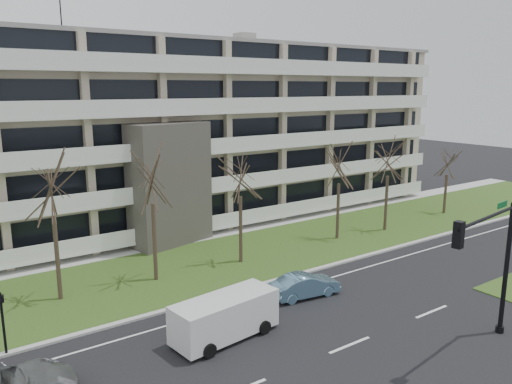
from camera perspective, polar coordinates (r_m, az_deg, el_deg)
ground at (r=24.10m, az=10.66°, el=-16.81°), size 160.00×160.00×0.00m
grass_verge at (r=33.58m, az=-5.50°, el=-8.13°), size 90.00×10.00×0.06m
curb at (r=29.61m, az=-0.63°, el=-10.83°), size 90.00×0.35×0.12m
sidewalk at (r=38.22m, az=-9.60°, el=-5.72°), size 90.00×2.00×0.08m
lane_edge_line at (r=28.50m, az=1.11°, el=-11.88°), size 90.00×0.12×0.01m
apartment_building at (r=42.92m, az=-13.92°, el=6.36°), size 60.50×15.10×18.75m
blue_sedan at (r=28.44m, az=5.62°, el=-10.57°), size 4.15×1.94×1.32m
white_van at (r=23.88m, az=-3.44°, el=-13.68°), size 5.35×2.58×2.00m
traffic_signal at (r=24.23m, az=25.34°, el=-6.61°), size 5.68×1.11×6.62m
pedestrian_signal at (r=24.64m, az=-27.01°, el=-12.48°), size 0.30×0.26×2.93m
tree_2 at (r=28.30m, az=-22.42°, el=1.13°), size 4.27×4.27×8.55m
tree_3 at (r=29.59m, az=-11.85°, el=2.20°), size 4.27×4.27×8.54m
tree_4 at (r=32.13m, az=-1.81°, el=2.55°), size 4.04×4.04×8.08m
tree_5 at (r=37.93m, az=9.54°, el=3.47°), size 3.89×3.89×7.78m
tree_6 at (r=41.04m, az=14.94°, el=4.20°), size 4.04×4.04×8.08m
tree_7 at (r=48.65m, az=21.09°, el=3.52°), size 3.27×3.27×6.55m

